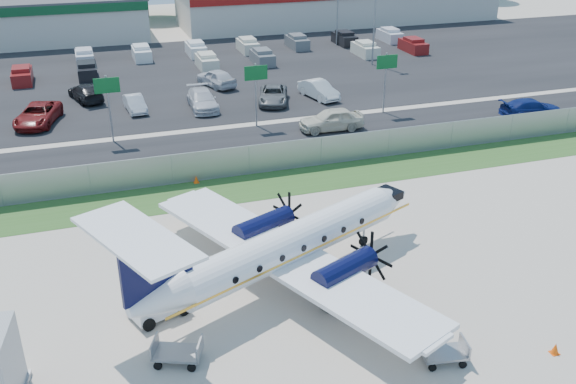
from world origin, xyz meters
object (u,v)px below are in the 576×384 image
object	(u,v)px
aircraft	(287,245)
baggage_cart_far	(444,352)
pushback_tug	(160,302)
baggage_cart_near	(177,352)

from	to	relation	value
aircraft	baggage_cart_far	bearing A→B (deg)	-60.07
pushback_tug	baggage_cart_far	bearing A→B (deg)	-33.36
baggage_cart_far	pushback_tug	bearing A→B (deg)	146.64
baggage_cart_near	baggage_cart_far	xyz separation A→B (m)	(9.95, -3.27, -0.03)
aircraft	pushback_tug	bearing A→B (deg)	-175.07
pushback_tug	baggage_cart_near	distance (m)	3.42
pushback_tug	baggage_cart_near	xyz separation A→B (m)	(0.19, -3.41, -0.15)
baggage_cart_near	baggage_cart_far	size ratio (longest dim) A/B	1.14
pushback_tug	baggage_cart_far	world-z (taller)	pushback_tug
aircraft	pushback_tug	size ratio (longest dim) A/B	6.30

